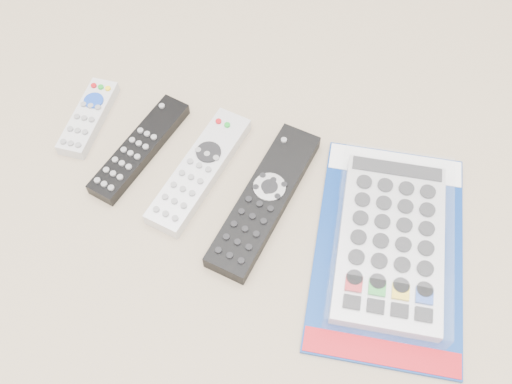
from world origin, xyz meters
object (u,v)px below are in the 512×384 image
(remote_silver_dvd, at_px, (200,170))
(jumbo_remote_packaged, at_px, (391,240))
(remote_small_grey, at_px, (88,117))
(remote_slim_black, at_px, (140,148))
(remote_large_black, at_px, (265,199))

(remote_silver_dvd, relative_size, jumbo_remote_packaged, 0.64)
(remote_small_grey, xyz_separation_m, remote_silver_dvd, (0.20, -0.04, 0.00))
(remote_silver_dvd, bearing_deg, remote_small_grey, 178.38)
(remote_slim_black, xyz_separation_m, remote_large_black, (0.20, -0.03, 0.00))
(jumbo_remote_packaged, bearing_deg, remote_silver_dvd, 166.47)
(remote_small_grey, relative_size, jumbo_remote_packaged, 0.42)
(remote_slim_black, relative_size, jumbo_remote_packaged, 0.58)
(remote_large_black, bearing_deg, jumbo_remote_packaged, 4.97)
(remote_small_grey, bearing_deg, remote_slim_black, -19.96)
(remote_small_grey, height_order, remote_large_black, remote_large_black)
(remote_large_black, bearing_deg, remote_slim_black, -179.17)
(remote_small_grey, bearing_deg, remote_large_black, -14.20)
(remote_large_black, xyz_separation_m, jumbo_remote_packaged, (0.18, -0.01, 0.01))
(remote_small_grey, relative_size, remote_silver_dvd, 0.65)
(remote_silver_dvd, bearing_deg, remote_slim_black, -176.04)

